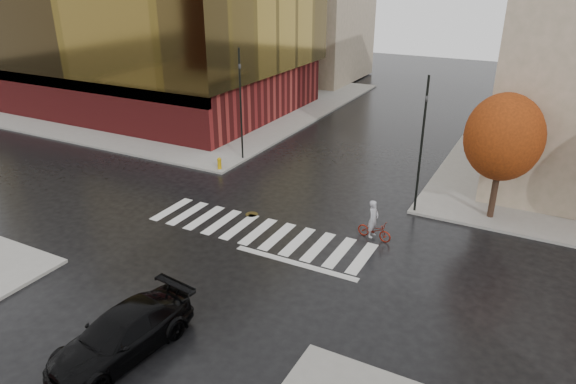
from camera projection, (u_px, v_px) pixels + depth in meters
name	position (u px, v px, depth m)	size (l,w,h in m)	color
ground	(253.00, 236.00, 25.19)	(120.00, 120.00, 0.00)	black
sidewalk_nw	(183.00, 99.00, 51.17)	(30.00, 30.00, 0.15)	gray
crosswalk	(258.00, 231.00, 25.59)	(12.00, 3.00, 0.01)	silver
office_glass	(146.00, 14.00, 45.88)	(27.00, 19.00, 16.00)	maroon
tree_ne_a	(504.00, 137.00, 25.10)	(3.80, 3.80, 6.50)	black
sedan	(122.00, 334.00, 17.22)	(2.17, 5.33, 1.55)	black
cyclist	(374.00, 226.00, 24.66)	(1.83, 0.86, 2.00)	maroon
traffic_light_nw	(240.00, 97.00, 33.46)	(0.23, 0.21, 7.34)	black
traffic_light_ne	(422.00, 137.00, 25.89)	(0.16, 0.19, 7.20)	black
fire_hydrant	(219.00, 163.00, 33.01)	(0.28, 0.28, 0.78)	#BF910B
manhole	(252.00, 214.00, 27.36)	(0.68, 0.68, 0.01)	#4B3E1B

